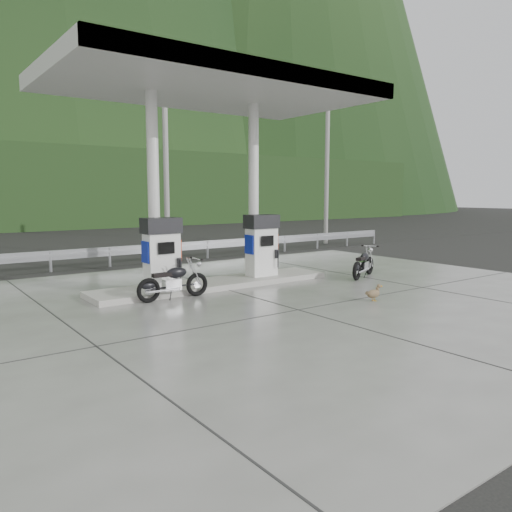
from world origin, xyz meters
TOP-DOWN VIEW (x-y plane):
  - ground at (0.00, 0.00)m, footprint 160.00×160.00m
  - forecourt_apron at (0.00, 0.00)m, footprint 18.00×14.00m
  - pump_island at (0.00, 2.50)m, footprint 7.00×1.40m
  - gas_pump_left at (-1.60, 2.50)m, footprint 0.95×0.55m
  - gas_pump_right at (1.60, 2.50)m, footprint 0.95×0.55m
  - canopy_column_left at (-1.60, 2.90)m, footprint 0.30×0.30m
  - canopy_column_right at (1.60, 2.90)m, footprint 0.30×0.30m
  - canopy_roof at (0.00, 2.50)m, footprint 8.50×5.00m
  - guardrail at (0.00, 8.00)m, footprint 26.00×0.16m
  - road at (0.00, 11.50)m, footprint 60.00×7.00m
  - utility_pole_b at (2.00, 9.50)m, footprint 0.22×0.22m
  - utility_pole_c at (11.00, 9.50)m, footprint 0.22×0.22m
  - tree_band at (0.00, 30.00)m, footprint 80.00×6.00m
  - motorcycle_left at (-1.71, 1.66)m, footprint 1.79×0.58m
  - motorcycle_right at (4.50, 1.13)m, footprint 1.78×1.19m
  - duck at (2.06, -1.36)m, footprint 0.48×0.15m

SIDE VIEW (x-z plane):
  - ground at x=0.00m, z-range 0.00..0.00m
  - road at x=0.00m, z-range 0.00..0.01m
  - forecourt_apron at x=0.00m, z-range 0.00..0.02m
  - pump_island at x=0.00m, z-range 0.02..0.17m
  - duck at x=2.06m, z-range 0.02..0.36m
  - motorcycle_right at x=4.50m, z-range 0.02..0.83m
  - motorcycle_left at x=-1.71m, z-range 0.02..0.86m
  - guardrail at x=0.00m, z-range 0.00..1.42m
  - gas_pump_left at x=-1.60m, z-range 0.17..1.97m
  - gas_pump_right at x=1.60m, z-range 0.17..1.97m
  - canopy_column_left at x=-1.60m, z-range 0.17..5.17m
  - canopy_column_right at x=1.60m, z-range 0.17..5.17m
  - tree_band at x=0.00m, z-range 0.00..6.00m
  - utility_pole_b at x=2.00m, z-range 0.00..8.00m
  - utility_pole_c at x=11.00m, z-range 0.00..8.00m
  - canopy_roof at x=0.00m, z-range 5.17..5.57m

